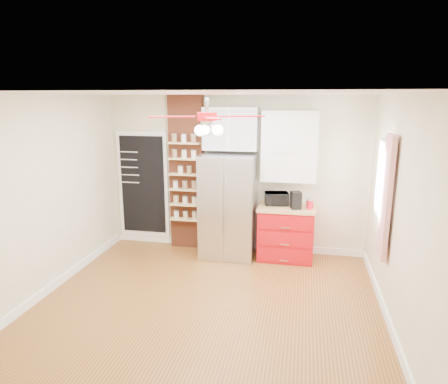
% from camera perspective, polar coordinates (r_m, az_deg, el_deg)
% --- Properties ---
extents(floor, '(4.50, 4.50, 0.00)m').
position_cam_1_polar(floor, '(5.54, -2.16, -15.24)').
color(floor, brown).
rests_on(floor, ground).
extents(ceiling, '(4.50, 4.50, 0.00)m').
position_cam_1_polar(ceiling, '(4.87, -2.44, 13.91)').
color(ceiling, white).
rests_on(ceiling, wall_back).
extents(wall_back, '(4.50, 0.02, 2.70)m').
position_cam_1_polar(wall_back, '(6.95, 1.61, 2.54)').
color(wall_back, beige).
rests_on(wall_back, floor).
extents(wall_front, '(4.50, 0.02, 2.70)m').
position_cam_1_polar(wall_front, '(3.24, -10.83, -10.58)').
color(wall_front, beige).
rests_on(wall_front, floor).
extents(wall_left, '(0.02, 4.00, 2.70)m').
position_cam_1_polar(wall_left, '(5.97, -23.76, -0.39)').
color(wall_left, beige).
rests_on(wall_left, floor).
extents(wall_right, '(0.02, 4.00, 2.70)m').
position_cam_1_polar(wall_right, '(5.02, 23.54, -2.80)').
color(wall_right, beige).
rests_on(wall_right, floor).
extents(chalkboard, '(0.95, 0.05, 1.95)m').
position_cam_1_polar(chalkboard, '(7.44, -11.46, 1.03)').
color(chalkboard, white).
rests_on(chalkboard, wall_back).
extents(brick_pillar, '(0.60, 0.16, 2.70)m').
position_cam_1_polar(brick_pillar, '(7.07, -5.32, 2.67)').
color(brick_pillar, brown).
rests_on(brick_pillar, floor).
extents(fridge, '(0.90, 0.70, 1.75)m').
position_cam_1_polar(fridge, '(6.71, 0.62, -2.01)').
color(fridge, '#B5B6BA').
rests_on(fridge, floor).
extents(upper_glass_cabinet, '(0.90, 0.35, 0.70)m').
position_cam_1_polar(upper_glass_cabinet, '(6.68, 0.97, 9.03)').
color(upper_glass_cabinet, white).
rests_on(upper_glass_cabinet, wall_back).
extents(red_cabinet, '(0.94, 0.64, 0.90)m').
position_cam_1_polar(red_cabinet, '(6.78, 8.81, -5.75)').
color(red_cabinet, '#AB0A11').
rests_on(red_cabinet, floor).
extents(upper_shelf_unit, '(0.90, 0.30, 1.15)m').
position_cam_1_polar(upper_shelf_unit, '(6.63, 9.32, 6.44)').
color(upper_shelf_unit, white).
rests_on(upper_shelf_unit, wall_back).
extents(window, '(0.04, 0.75, 1.05)m').
position_cam_1_polar(window, '(5.83, 21.77, 1.50)').
color(window, white).
rests_on(window, wall_right).
extents(curtain, '(0.06, 0.40, 1.55)m').
position_cam_1_polar(curtain, '(5.32, 22.15, -0.71)').
color(curtain, red).
rests_on(curtain, wall_right).
extents(ceiling_fan, '(1.40, 1.40, 0.44)m').
position_cam_1_polar(ceiling_fan, '(4.87, -2.41, 10.66)').
color(ceiling_fan, silver).
rests_on(ceiling_fan, ceiling).
extents(toaster_oven, '(0.43, 0.33, 0.21)m').
position_cam_1_polar(toaster_oven, '(6.72, 7.51, -0.95)').
color(toaster_oven, black).
rests_on(toaster_oven, red_cabinet).
extents(coffee_maker, '(0.20, 0.22, 0.28)m').
position_cam_1_polar(coffee_maker, '(6.53, 10.22, -1.16)').
color(coffee_maker, black).
rests_on(coffee_maker, red_cabinet).
extents(canister_left, '(0.10, 0.10, 0.15)m').
position_cam_1_polar(canister_left, '(6.54, 12.14, -1.82)').
color(canister_left, red).
rests_on(canister_left, red_cabinet).
extents(canister_right, '(0.14, 0.14, 0.15)m').
position_cam_1_polar(canister_right, '(6.64, 12.17, -1.59)').
color(canister_right, '#B50A0A').
rests_on(canister_right, red_cabinet).
extents(pantry_jar_oats, '(0.12, 0.12, 0.12)m').
position_cam_1_polar(pantry_jar_oats, '(6.94, -6.24, 3.16)').
color(pantry_jar_oats, beige).
rests_on(pantry_jar_oats, brick_pillar).
extents(pantry_jar_beans, '(0.11, 0.11, 0.12)m').
position_cam_1_polar(pantry_jar_beans, '(6.89, -4.98, 3.12)').
color(pantry_jar_beans, olive).
rests_on(pantry_jar_beans, brick_pillar).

